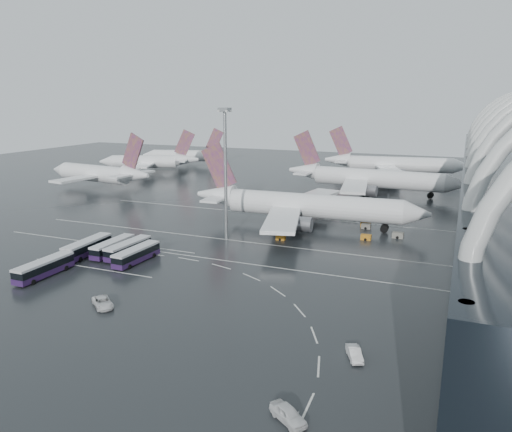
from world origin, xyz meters
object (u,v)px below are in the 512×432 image
at_px(bus_row_far_a, 44,268).
at_px(van_curve_c, 355,353).
at_px(bus_row_near_c, 128,248).
at_px(van_curve_a, 103,302).
at_px(floodlight_mast, 225,158).
at_px(airliner_gate_c, 393,164).
at_px(van_curve_b, 288,414).
at_px(airliner_gate_b, 369,179).
at_px(jet_remote_mid, 151,162).
at_px(airliner_main, 302,206).
at_px(gse_cart_belly_b, 366,226).
at_px(bus_row_near_a, 87,247).
at_px(bus_row_near_b, 113,247).
at_px(bus_row_near_d, 136,254).
at_px(gse_cart_belly_d, 398,235).
at_px(gse_cart_belly_e, 365,224).
at_px(jet_remote_west, 100,174).
at_px(gse_cart_belly_c, 281,238).
at_px(jet_remote_far, 186,156).
at_px(gse_cart_belly_a, 366,237).

height_order(bus_row_far_a, van_curve_c, bus_row_far_a).
xyz_separation_m(bus_row_near_c, van_curve_a, (12.37, -23.13, -0.90)).
xyz_separation_m(bus_row_near_c, floodlight_mast, (13.22, 19.59, 17.27)).
xyz_separation_m(airliner_gate_c, van_curve_b, (12.98, -169.47, -4.39)).
distance_m(airliner_gate_b, jet_remote_mid, 97.81).
bearing_deg(airliner_main, gse_cart_belly_b, 8.39).
bearing_deg(van_curve_a, bus_row_near_a, 83.45).
xyz_separation_m(bus_row_near_b, van_curve_a, (16.13, -22.92, -0.87)).
bearing_deg(bus_row_near_a, bus_row_near_b, -63.02).
relative_size(bus_row_near_d, bus_row_far_a, 0.97).
bearing_deg(gse_cart_belly_d, floodlight_mast, -156.34).
height_order(van_curve_a, van_curve_b, van_curve_b).
distance_m(floodlight_mast, gse_cart_belly_e, 41.09).
bearing_deg(gse_cart_belly_b, jet_remote_west, 168.56).
xyz_separation_m(bus_row_near_c, bus_row_far_a, (-6.73, -16.13, 0.05)).
xyz_separation_m(bus_row_near_a, floodlight_mast, (21.47, 22.40, 17.15)).
height_order(bus_row_near_d, van_curve_c, bus_row_near_d).
xyz_separation_m(airliner_gate_b, gse_cart_belly_d, (16.70, -53.23, -4.58)).
xyz_separation_m(bus_row_near_a, gse_cart_belly_c, (33.54, 26.37, -1.20)).
distance_m(bus_row_near_b, gse_cart_belly_c, 37.55).
relative_size(bus_row_near_b, gse_cart_belly_d, 4.78).
bearing_deg(jet_remote_west, bus_row_near_b, 138.27).
bearing_deg(airliner_gate_c, airliner_gate_b, -100.93).
bearing_deg(bus_row_near_b, bus_row_near_a, 119.32).
height_order(van_curve_b, floodlight_mast, floodlight_mast).
relative_size(bus_row_far_a, gse_cart_belly_b, 5.42).
distance_m(bus_row_near_a, gse_cart_belly_c, 42.68).
relative_size(jet_remote_west, van_curve_c, 11.15).
xyz_separation_m(bus_row_near_a, gse_cart_belly_e, (49.38, 46.38, -1.13)).
bearing_deg(gse_cart_belly_d, airliner_gate_b, 107.42).
bearing_deg(bus_row_near_c, gse_cart_belly_d, -51.92).
distance_m(airliner_main, jet_remote_mid, 109.29).
xyz_separation_m(van_curve_c, gse_cart_belly_d, (-2.21, 59.51, -0.02)).
relative_size(jet_remote_far, bus_row_near_c, 3.36).
relative_size(van_curve_a, floodlight_mast, 0.18).
bearing_deg(jet_remote_far, jet_remote_west, 78.25).
bearing_deg(jet_remote_west, gse_cart_belly_a, 170.39).
height_order(bus_row_near_d, floodlight_mast, floodlight_mast).
height_order(bus_row_near_b, gse_cart_belly_b, bus_row_near_b).
bearing_deg(van_curve_c, bus_row_near_b, 132.71).
height_order(bus_row_near_a, bus_row_far_a, bus_row_near_a).
distance_m(airliner_main, van_curve_a, 63.08).
bearing_deg(gse_cart_belly_d, airliner_gate_c, 98.63).
bearing_deg(airliner_gate_b, bus_row_near_d, -104.29).
xyz_separation_m(airliner_main, jet_remote_far, (-87.86, 90.89, -0.48)).
xyz_separation_m(jet_remote_far, gse_cart_belly_d, (112.40, -93.48, -4.01)).
bearing_deg(van_curve_a, floodlight_mast, 36.90).
bearing_deg(van_curve_a, bus_row_near_c, 66.18).
bearing_deg(bus_row_near_c, airliner_main, -31.16).
distance_m(gse_cart_belly_a, gse_cart_belly_c, 19.84).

